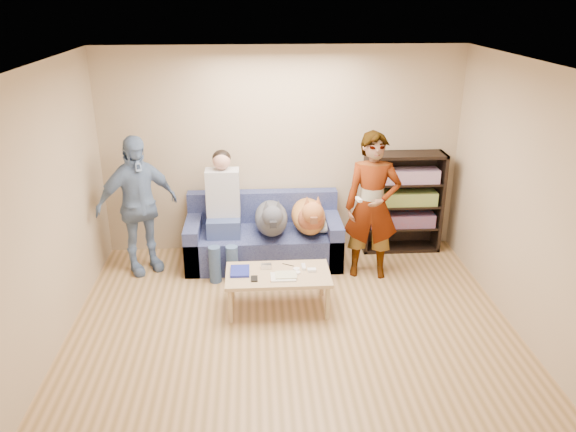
{
  "coord_description": "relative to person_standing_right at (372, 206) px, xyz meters",
  "views": [
    {
      "loc": [
        -0.35,
        -4.34,
        3.18
      ],
      "look_at": [
        0.0,
        1.2,
        0.95
      ],
      "focal_mm": 35.0,
      "sensor_mm": 36.0,
      "label": 1
    }
  ],
  "objects": [
    {
      "name": "ground",
      "position": [
        -1.0,
        -1.63,
        -0.87
      ],
      "size": [
        5.0,
        5.0,
        0.0
      ],
      "primitive_type": "plane",
      "color": "olive",
      "rests_on": "ground"
    },
    {
      "name": "ceiling",
      "position": [
        -1.0,
        -1.63,
        1.73
      ],
      "size": [
        5.0,
        5.0,
        0.0
      ],
      "primitive_type": "plane",
      "rotation": [
        3.14,
        0.0,
        0.0
      ],
      "color": "white",
      "rests_on": "ground"
    },
    {
      "name": "wall_back",
      "position": [
        -1.0,
        0.87,
        0.43
      ],
      "size": [
        4.5,
        0.0,
        4.5
      ],
      "primitive_type": "plane",
      "rotation": [
        1.57,
        0.0,
        0.0
      ],
      "color": "tan",
      "rests_on": "ground"
    },
    {
      "name": "wall_left",
      "position": [
        -3.25,
        -1.63,
        0.43
      ],
      "size": [
        0.0,
        5.0,
        5.0
      ],
      "primitive_type": "plane",
      "rotation": [
        1.57,
        0.0,
        1.57
      ],
      "color": "tan",
      "rests_on": "ground"
    },
    {
      "name": "wall_right",
      "position": [
        1.25,
        -1.63,
        0.43
      ],
      "size": [
        0.0,
        5.0,
        5.0
      ],
      "primitive_type": "plane",
      "rotation": [
        1.57,
        0.0,
        -1.57
      ],
      "color": "tan",
      "rests_on": "ground"
    },
    {
      "name": "blanket",
      "position": [
        -0.54,
        0.35,
        -0.38
      ],
      "size": [
        0.36,
        0.3,
        0.12
      ],
      "primitive_type": "ellipsoid",
      "color": "silver",
      "rests_on": "sofa"
    },
    {
      "name": "person_standing_right",
      "position": [
        0.0,
        0.0,
        0.0
      ],
      "size": [
        0.69,
        0.51,
        1.74
      ],
      "primitive_type": "imported",
      "rotation": [
        0.0,
        0.0,
        -0.16
      ],
      "color": "gray",
      "rests_on": "ground"
    },
    {
      "name": "person_standing_left",
      "position": [
        -2.73,
        0.29,
        -0.03
      ],
      "size": [
        1.05,
        0.86,
        1.68
      ],
      "primitive_type": "imported",
      "rotation": [
        0.0,
        0.0,
        0.55
      ],
      "color": "#748FB9",
      "rests_on": "ground"
    },
    {
      "name": "held_controller",
      "position": [
        -0.2,
        -0.2,
        0.16
      ],
      "size": [
        0.06,
        0.12,
        0.03
      ],
      "primitive_type": "cube",
      "rotation": [
        0.0,
        0.0,
        0.19
      ],
      "color": "white",
      "rests_on": "person_standing_right"
    },
    {
      "name": "notebook_blue",
      "position": [
        -1.53,
        -0.67,
        -0.44
      ],
      "size": [
        0.2,
        0.26,
        0.03
      ],
      "primitive_type": "cube",
      "color": "navy",
      "rests_on": "coffee_table"
    },
    {
      "name": "papers",
      "position": [
        -1.08,
        -0.82,
        -0.44
      ],
      "size": [
        0.26,
        0.2,
        0.02
      ],
      "primitive_type": "cube",
      "color": "silver",
      "rests_on": "coffee_table"
    },
    {
      "name": "magazine",
      "position": [
        -1.05,
        -0.8,
        -0.43
      ],
      "size": [
        0.22,
        0.17,
        0.01
      ],
      "primitive_type": "cube",
      "color": "beige",
      "rests_on": "coffee_table"
    },
    {
      "name": "camera_silver",
      "position": [
        -1.25,
        -0.6,
        -0.43
      ],
      "size": [
        0.11,
        0.06,
        0.05
      ],
      "primitive_type": "cube",
      "color": "silver",
      "rests_on": "coffee_table"
    },
    {
      "name": "controller_a",
      "position": [
        -0.85,
        -0.62,
        -0.44
      ],
      "size": [
        0.04,
        0.13,
        0.03
      ],
      "primitive_type": "cube",
      "color": "white",
      "rests_on": "coffee_table"
    },
    {
      "name": "controller_b",
      "position": [
        -0.77,
        -0.7,
        -0.44
      ],
      "size": [
        0.09,
        0.06,
        0.03
      ],
      "primitive_type": "cube",
      "color": "white",
      "rests_on": "coffee_table"
    },
    {
      "name": "headphone_cup_a",
      "position": [
        -0.93,
        -0.74,
        -0.44
      ],
      "size": [
        0.07,
        0.07,
        0.02
      ],
      "primitive_type": "cylinder",
      "color": "white",
      "rests_on": "coffee_table"
    },
    {
      "name": "headphone_cup_b",
      "position": [
        -0.93,
        -0.66,
        -0.44
      ],
      "size": [
        0.07,
        0.07,
        0.02
      ],
      "primitive_type": "cylinder",
      "color": "white",
      "rests_on": "coffee_table"
    },
    {
      "name": "pen_orange",
      "position": [
        -1.15,
        -0.88,
        -0.45
      ],
      "size": [
        0.13,
        0.06,
        0.01
      ],
      "primitive_type": "cylinder",
      "rotation": [
        0.0,
        1.57,
        0.35
      ],
      "color": "#BF531B",
      "rests_on": "coffee_table"
    },
    {
      "name": "pen_black",
      "position": [
        -1.01,
        -0.54,
        -0.45
      ],
      "size": [
        0.13,
        0.08,
        0.01
      ],
      "primitive_type": "cylinder",
      "rotation": [
        0.0,
        1.57,
        -0.52
      ],
      "color": "black",
      "rests_on": "coffee_table"
    },
    {
      "name": "wallet",
      "position": [
        -1.38,
        -0.84,
        -0.44
      ],
      "size": [
        0.07,
        0.12,
        0.02
      ],
      "primitive_type": "cube",
      "color": "black",
      "rests_on": "coffee_table"
    },
    {
      "name": "sofa",
      "position": [
        -1.25,
        0.46,
        -0.59
      ],
      "size": [
        1.9,
        0.85,
        0.82
      ],
      "color": "#515B93",
      "rests_on": "ground"
    },
    {
      "name": "person_seated",
      "position": [
        -1.73,
        0.34,
        -0.1
      ],
      "size": [
        0.4,
        0.73,
        1.47
      ],
      "color": "#3B4C82",
      "rests_on": "sofa"
    },
    {
      "name": "dog_gray",
      "position": [
        -1.16,
        0.3,
        -0.24
      ],
      "size": [
        0.4,
        1.24,
        0.58
      ],
      "color": "#4C4E56",
      "rests_on": "sofa"
    },
    {
      "name": "dog_tan",
      "position": [
        -0.69,
        0.33,
        -0.23
      ],
      "size": [
        0.41,
        1.17,
        0.6
      ],
      "color": "gold",
      "rests_on": "sofa"
    },
    {
      "name": "coffee_table",
      "position": [
        -1.13,
        -0.72,
        -0.5
      ],
      "size": [
        1.1,
        0.6,
        0.42
      ],
      "color": "tan",
      "rests_on": "ground"
    },
    {
      "name": "bookshelf",
      "position": [
        0.55,
        0.7,
        -0.19
      ],
      "size": [
        1.0,
        0.34,
        1.3
      ],
      "color": "black",
      "rests_on": "ground"
    }
  ]
}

